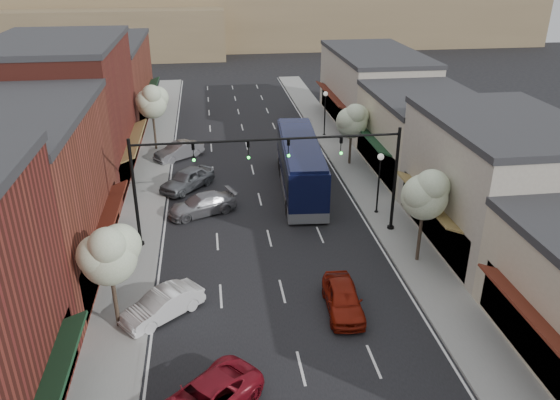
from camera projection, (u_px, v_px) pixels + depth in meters
name	position (u px, v px, depth m)	size (l,w,h in m)	color
ground	(288.00, 314.00, 27.59)	(160.00, 160.00, 0.00)	black
sidewalk_left	(149.00, 181.00, 43.18)	(2.80, 73.00, 0.15)	gray
sidewalk_right	(355.00, 170.00, 45.23)	(2.80, 73.00, 0.15)	gray
curb_left	(167.00, 180.00, 43.35)	(0.25, 73.00, 0.17)	gray
curb_right	(338.00, 171.00, 45.06)	(0.25, 73.00, 0.17)	gray
bldg_left_midnear	(10.00, 197.00, 29.30)	(10.14, 14.10, 9.40)	brown
bldg_left_midfar	(65.00, 113.00, 41.58)	(10.14, 14.10, 10.90)	maroon
bldg_left_far	(101.00, 83.00, 56.50)	(10.14, 18.10, 8.40)	brown
bldg_right_midnear	(497.00, 183.00, 33.03)	(9.14, 12.10, 7.90)	#B6AC9C
bldg_right_midfar	(422.00, 134.00, 44.13)	(9.14, 12.10, 6.40)	beige
bldg_right_far	(373.00, 88.00, 56.53)	(9.14, 16.10, 7.40)	#B6AC9C
hill_far	(220.00, 10.00, 106.05)	(120.00, 30.00, 12.00)	#7A6647
hill_near	(76.00, 31.00, 93.04)	(50.00, 20.00, 8.00)	#7A6647
signal_mast_right	(359.00, 166.00, 33.54)	(8.22, 0.46, 7.00)	black
signal_mast_left	(174.00, 176.00, 32.17)	(8.22, 0.46, 7.00)	black
tree_right_near	(426.00, 193.00, 30.30)	(2.85, 2.65, 5.95)	#47382B
tree_right_far	(352.00, 120.00, 44.88)	(2.85, 2.65, 5.43)	#47382B
tree_left_near	(109.00, 253.00, 24.77)	(2.85, 2.65, 5.69)	#47382B
tree_left_far	(152.00, 101.00, 48.00)	(2.85, 2.65, 6.13)	#47382B
lamp_post_near	(379.00, 174.00, 36.73)	(0.44, 0.44, 4.44)	black
lamp_post_far	(325.00, 106.00, 52.48)	(0.44, 0.44, 4.44)	black
coach_bus	(300.00, 165.00, 41.08)	(3.66, 12.78, 3.85)	black
red_hatchback	(343.00, 298.00, 27.53)	(1.75, 4.34, 1.48)	maroon
parked_car_a	(205.00, 400.00, 21.37)	(2.30, 4.99, 1.39)	maroon
parked_car_b	(163.00, 305.00, 27.09)	(1.49, 4.27, 1.41)	silver
parked_car_c	(202.00, 204.00, 37.73)	(1.97, 4.84, 1.40)	gray
parked_car_d	(187.00, 179.00, 41.60)	(1.91, 4.74, 1.62)	slate
parked_car_e	(179.00, 151.00, 47.65)	(1.55, 4.44, 1.46)	gray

